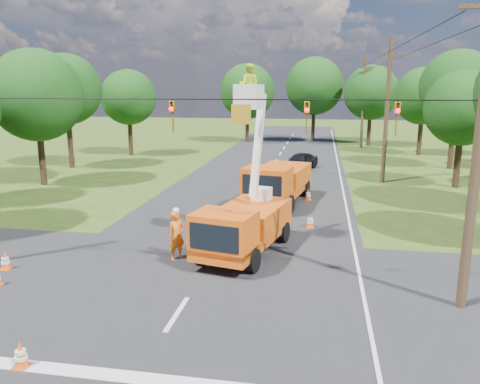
% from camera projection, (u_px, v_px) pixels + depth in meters
% --- Properties ---
extents(ground, '(140.00, 140.00, 0.00)m').
position_uv_depth(ground, '(262.00, 183.00, 33.20)').
color(ground, '#2E4715').
rests_on(ground, ground).
extents(road_main, '(12.00, 100.00, 0.06)m').
position_uv_depth(road_main, '(262.00, 183.00, 33.20)').
color(road_main, black).
rests_on(road_main, ground).
extents(road_cross, '(56.00, 10.00, 0.07)m').
position_uv_depth(road_cross, '(195.00, 288.00, 15.90)').
color(road_cross, black).
rests_on(road_cross, ground).
extents(stop_bar, '(9.00, 0.45, 0.02)m').
position_uv_depth(stop_bar, '(136.00, 380.00, 10.90)').
color(stop_bar, silver).
rests_on(stop_bar, ground).
extents(edge_line, '(0.12, 90.00, 0.02)m').
position_uv_depth(edge_line, '(342.00, 186.00, 32.27)').
color(edge_line, silver).
rests_on(edge_line, ground).
extents(bucket_truck, '(3.44, 6.29, 7.55)m').
position_uv_depth(bucket_truck, '(244.00, 216.00, 18.80)').
color(bucket_truck, '#F15A11').
rests_on(bucket_truck, ground).
extents(second_truck, '(3.59, 7.00, 2.50)m').
position_uv_depth(second_truck, '(277.00, 182.00, 27.01)').
color(second_truck, '#F15A11').
rests_on(second_truck, ground).
extents(ground_worker, '(0.83, 0.85, 1.97)m').
position_uv_depth(ground_worker, '(177.00, 236.00, 18.30)').
color(ground_worker, '#E34E13').
rests_on(ground_worker, ground).
extents(distant_car, '(3.19, 4.42, 1.40)m').
position_uv_depth(distant_car, '(300.00, 161.00, 38.59)').
color(distant_car, black).
rests_on(distant_car, ground).
extents(traffic_cone_0, '(0.38, 0.38, 0.71)m').
position_uv_depth(traffic_cone_0, '(21.00, 355.00, 11.26)').
color(traffic_cone_0, '#FF540D').
rests_on(traffic_cone_0, ground).
extents(traffic_cone_1, '(0.38, 0.38, 0.71)m').
position_uv_depth(traffic_cone_1, '(261.00, 231.00, 20.98)').
color(traffic_cone_1, '#FF540D').
rests_on(traffic_cone_1, ground).
extents(traffic_cone_2, '(0.38, 0.38, 0.71)m').
position_uv_depth(traffic_cone_2, '(310.00, 221.00, 22.58)').
color(traffic_cone_2, '#FF540D').
rests_on(traffic_cone_2, ground).
extents(traffic_cone_4, '(0.38, 0.38, 0.71)m').
position_uv_depth(traffic_cone_4, '(5.00, 261.00, 17.38)').
color(traffic_cone_4, '#FF540D').
rests_on(traffic_cone_4, ground).
extents(traffic_cone_6, '(0.38, 0.38, 0.71)m').
position_uv_depth(traffic_cone_6, '(308.00, 195.00, 28.09)').
color(traffic_cone_6, '#FF540D').
rests_on(traffic_cone_6, ground).
extents(pole_right_near, '(1.80, 0.30, 10.00)m').
position_uv_depth(pole_right_near, '(479.00, 143.00, 13.36)').
color(pole_right_near, '#4C3823').
rests_on(pole_right_near, ground).
extents(pole_right_mid, '(1.80, 0.30, 10.00)m').
position_uv_depth(pole_right_mid, '(387.00, 110.00, 32.59)').
color(pole_right_mid, '#4C3823').
rests_on(pole_right_mid, ground).
extents(pole_right_far, '(1.80, 0.30, 10.00)m').
position_uv_depth(pole_right_far, '(363.00, 102.00, 51.81)').
color(pole_right_far, '#4C3823').
rests_on(pole_right_far, ground).
extents(signal_span, '(18.00, 0.29, 1.07)m').
position_uv_depth(signal_span, '(261.00, 114.00, 14.23)').
color(signal_span, black).
rests_on(signal_span, ground).
extents(tree_left_d, '(6.20, 6.20, 9.24)m').
position_uv_depth(tree_left_d, '(36.00, 95.00, 31.48)').
color(tree_left_d, '#382616').
rests_on(tree_left_d, ground).
extents(tree_left_e, '(5.80, 5.80, 9.41)m').
position_uv_depth(tree_left_e, '(66.00, 89.00, 38.43)').
color(tree_left_e, '#382616').
rests_on(tree_left_e, ground).
extents(tree_left_f, '(5.40, 5.40, 8.40)m').
position_uv_depth(tree_left_f, '(128.00, 97.00, 45.97)').
color(tree_left_f, '#382616').
rests_on(tree_left_f, ground).
extents(tree_right_c, '(5.00, 5.00, 7.83)m').
position_uv_depth(tree_right_c, '(463.00, 108.00, 30.79)').
color(tree_right_c, '#382616').
rests_on(tree_right_c, ground).
extents(tree_right_d, '(6.00, 6.00, 9.70)m').
position_uv_depth(tree_right_d, '(457.00, 87.00, 37.92)').
color(tree_right_d, '#382616').
rests_on(tree_right_d, ground).
extents(tree_right_e, '(5.60, 5.60, 8.63)m').
position_uv_depth(tree_right_e, '(423.00, 96.00, 45.97)').
color(tree_right_e, '#382616').
rests_on(tree_right_e, ground).
extents(tree_far_a, '(6.60, 6.60, 9.50)m').
position_uv_depth(tree_far_a, '(247.00, 91.00, 56.72)').
color(tree_far_a, '#382616').
rests_on(tree_far_a, ground).
extents(tree_far_b, '(7.00, 7.00, 10.32)m').
position_uv_depth(tree_far_b, '(314.00, 86.00, 57.17)').
color(tree_far_b, '#382616').
rests_on(tree_far_b, ground).
extents(tree_far_c, '(6.20, 6.20, 9.18)m').
position_uv_depth(tree_far_c, '(371.00, 93.00, 53.36)').
color(tree_far_c, '#382616').
rests_on(tree_far_c, ground).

